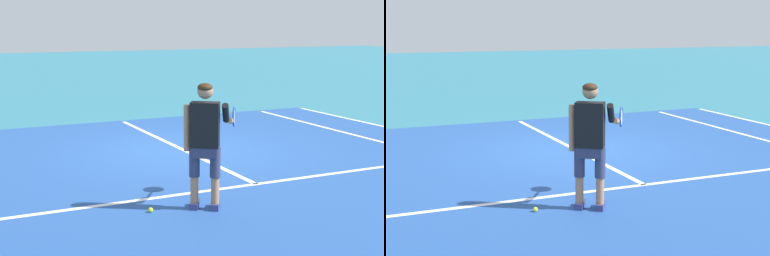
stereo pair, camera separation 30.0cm
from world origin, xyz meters
The scene contains 7 objects.
ground_plane centered at (0.00, 0.00, 0.00)m, with size 80.00×80.00×0.00m, color teal.
court_inner_surface centered at (0.00, -1.13, 0.00)m, with size 10.98×10.03×0.00m, color #234C93.
line_service centered at (0.00, -2.72, 0.00)m, with size 8.23×0.10×0.01m, color white.
line_centre_service centered at (0.00, 0.48, 0.00)m, with size 0.10×6.40×0.01m, color white.
line_singles_right centered at (4.12, -1.13, 0.00)m, with size 0.10×9.63×0.01m, color white.
tennis_player centered at (-1.25, -3.44, 0.99)m, with size 1.08×0.87×1.71m.
tennis_ball_near_feet centered at (-1.98, -3.28, 0.03)m, with size 0.07×0.07×0.07m, color #CCE02D.
Camera 1 is at (-4.65, -10.19, 2.49)m, focal length 54.26 mm.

